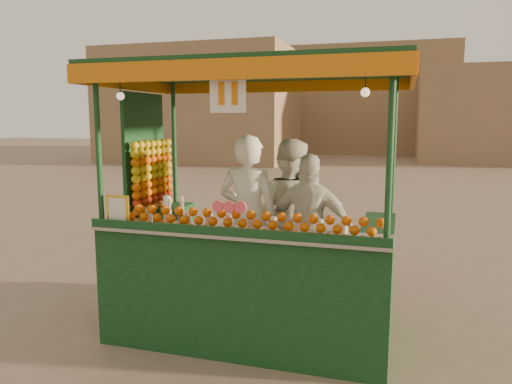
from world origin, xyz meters
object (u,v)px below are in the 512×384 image
(vendor_left, at_px, (248,217))
(vendor_middle, at_px, (288,214))
(juice_cart, at_px, (246,249))
(vendor_right, at_px, (310,228))

(vendor_left, distance_m, vendor_middle, 0.58)
(juice_cart, height_order, vendor_middle, juice_cart)
(juice_cart, distance_m, vendor_left, 0.34)
(vendor_middle, relative_size, vendor_right, 1.08)
(vendor_right, bearing_deg, vendor_middle, -49.86)
(vendor_left, bearing_deg, vendor_right, -170.88)
(juice_cart, distance_m, vendor_middle, 0.74)
(juice_cart, xyz_separation_m, vendor_middle, (0.31, 0.62, 0.28))
(vendor_middle, height_order, vendor_right, vendor_middle)
(vendor_left, xyz_separation_m, vendor_middle, (0.34, 0.47, -0.03))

